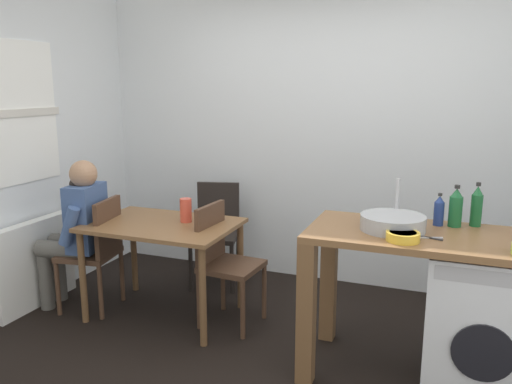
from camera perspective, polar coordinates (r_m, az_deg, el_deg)
ground_plane at (r=3.38m, az=-0.18°, el=-19.51°), size 5.46×5.46×0.00m
wall_back at (r=4.58m, az=7.80°, el=6.62°), size 4.60×0.10×2.70m
radiator at (r=4.51m, az=-23.55°, el=-7.39°), size 0.10×0.80×0.70m
dining_table at (r=3.95m, az=-10.38°, el=-4.79°), size 1.10×0.76×0.74m
chair_person_seat at (r=4.22m, az=-17.33°, el=-5.96°), size 0.46×0.46×0.90m
chair_opposite at (r=3.82m, az=-3.70°, el=-7.32°), size 0.43×0.43×0.90m
chair_spare_by_wall at (r=4.60m, az=-4.44°, el=-3.98°), size 0.48×0.48×0.90m
seated_person at (r=4.26m, az=-19.37°, el=-3.66°), size 0.53×0.53×1.20m
kitchen_counter at (r=3.18m, az=15.77°, el=-6.95°), size 1.50×0.68×0.92m
washing_machine at (r=3.30m, az=23.86°, el=-13.05°), size 0.60×0.61×0.86m
sink_basin at (r=3.12m, az=15.04°, el=-3.33°), size 0.38×0.38×0.09m
tap at (r=3.28m, az=15.47°, el=-0.94°), size 0.02×0.02×0.28m
bottle_tall_green at (r=3.30m, az=19.77°, el=-2.00°), size 0.06×0.06×0.20m
bottle_squat_brown at (r=3.30m, az=21.41°, el=-1.66°), size 0.08×0.08×0.26m
bottle_clear_small at (r=3.36m, az=23.43°, el=-1.50°), size 0.07×0.07×0.27m
mixing_bowl at (r=2.93m, az=16.10°, el=-4.73°), size 0.18×0.18×0.05m
vase at (r=3.91m, az=-7.84°, el=-2.03°), size 0.09×0.09×0.18m
scissors at (r=3.03m, az=18.80°, el=-4.86°), size 0.15×0.06×0.01m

